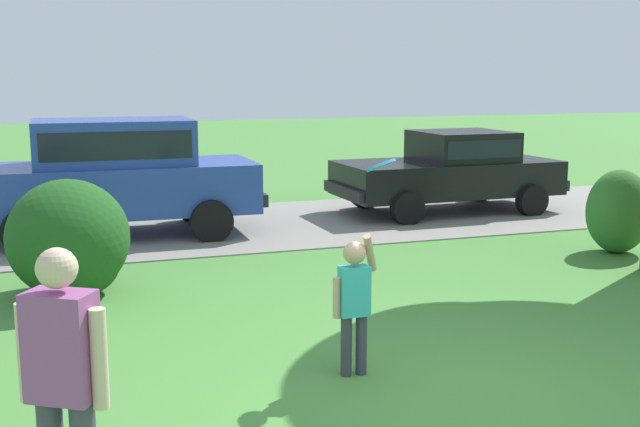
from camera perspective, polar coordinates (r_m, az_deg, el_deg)
name	(u,v)px	position (r m, az deg, el deg)	size (l,w,h in m)	color
ground_plane	(466,394)	(6.84, 10.55, -12.75)	(80.00, 80.00, 0.00)	#478438
driveway_strip	(246,225)	(13.90, -5.37, -0.86)	(28.00, 4.40, 0.02)	gray
shrub_near_tree	(71,242)	(9.86, -17.65, -1.97)	(1.44, 1.59, 1.41)	#1E511C
shrub_centre_left	(619,211)	(12.49, 20.85, 0.15)	(0.95, 0.92, 1.25)	#33702B
parked_sedan	(451,168)	(15.35, 9.51, 3.24)	(4.44, 2.18, 1.56)	black
parked_suv	(115,171)	(13.22, -14.67, 2.97)	(4.72, 2.13, 1.92)	#28429E
child_thrower	(354,297)	(6.90, 2.49, -6.05)	(0.46, 0.26, 1.29)	#383842
frisbee	(381,165)	(7.02, 4.44, 3.52)	(0.30, 0.28, 0.18)	#337FDB
adult_onlooker	(64,385)	(4.54, -18.10, -11.75)	(0.46, 0.38, 1.74)	#3F3F4C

